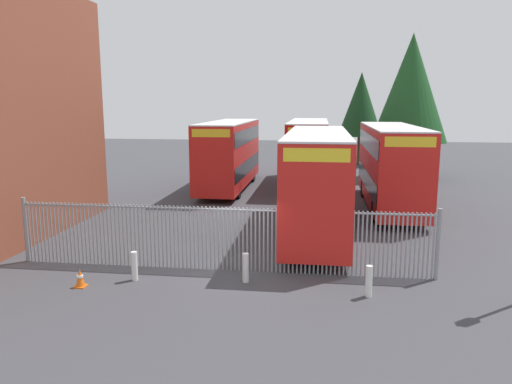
# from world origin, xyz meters

# --- Properties ---
(ground_plane) EXTENTS (100.00, 100.00, 0.00)m
(ground_plane) POSITION_xyz_m (0.00, 8.00, 0.00)
(ground_plane) COLOR #3D3D42
(palisade_fence) EXTENTS (14.32, 0.14, 2.35)m
(palisade_fence) POSITION_xyz_m (-0.69, 0.00, 1.18)
(palisade_fence) COLOR gray
(palisade_fence) RESTS_ON ground
(double_decker_bus_near_gate) EXTENTS (2.54, 10.81, 4.42)m
(double_decker_bus_near_gate) POSITION_xyz_m (2.48, 5.29, 2.42)
(double_decker_bus_near_gate) COLOR red
(double_decker_bus_near_gate) RESTS_ON ground
(double_decker_bus_behind_fence_left) EXTENTS (2.54, 10.81, 4.42)m
(double_decker_bus_behind_fence_left) POSITION_xyz_m (6.37, 11.09, 2.42)
(double_decker_bus_behind_fence_left) COLOR red
(double_decker_bus_behind_fence_left) RESTS_ON ground
(double_decker_bus_behind_fence_right) EXTENTS (2.54, 10.81, 4.42)m
(double_decker_bus_behind_fence_right) POSITION_xyz_m (-3.33, 15.84, 2.42)
(double_decker_bus_behind_fence_right) COLOR red
(double_decker_bus_behind_fence_right) RESTS_ON ground
(double_decker_bus_far_back) EXTENTS (2.54, 10.81, 4.42)m
(double_decker_bus_far_back) POSITION_xyz_m (1.79, 17.96, 2.42)
(double_decker_bus_far_back) COLOR #B70C0C
(double_decker_bus_far_back) RESTS_ON ground
(bollard_near_left) EXTENTS (0.20, 0.20, 0.95)m
(bollard_near_left) POSITION_xyz_m (-3.24, -1.33, 0.47)
(bollard_near_left) COLOR silver
(bollard_near_left) RESTS_ON ground
(bollard_center_front) EXTENTS (0.20, 0.20, 0.95)m
(bollard_center_front) POSITION_xyz_m (0.33, -1.04, 0.47)
(bollard_center_front) COLOR silver
(bollard_center_front) RESTS_ON ground
(bollard_near_right) EXTENTS (0.20, 0.20, 0.95)m
(bollard_near_right) POSITION_xyz_m (4.10, -1.74, 0.47)
(bollard_near_right) COLOR silver
(bollard_near_right) RESTS_ON ground
(traffic_cone_by_gate) EXTENTS (0.34, 0.34, 0.59)m
(traffic_cone_by_gate) POSITION_xyz_m (-4.70, -2.12, 0.29)
(traffic_cone_by_gate) COLOR orange
(traffic_cone_by_gate) RESTS_ON ground
(tree_tall_back) EXTENTS (3.95, 3.95, 8.29)m
(tree_tall_back) POSITION_xyz_m (6.11, 29.74, 5.46)
(tree_tall_back) COLOR #4C3823
(tree_tall_back) RESTS_ON ground
(tree_short_side) EXTENTS (5.50, 5.50, 10.59)m
(tree_short_side) POSITION_xyz_m (9.08, 22.12, 6.66)
(tree_short_side) COLOR #4C3823
(tree_short_side) RESTS_ON ground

